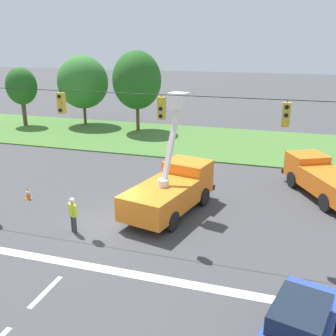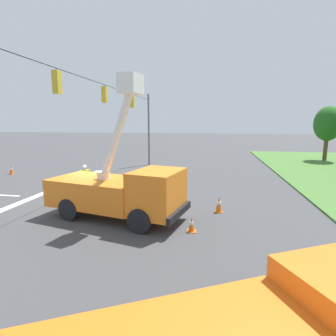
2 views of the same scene
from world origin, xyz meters
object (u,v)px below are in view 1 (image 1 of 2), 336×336
object	(u,v)px
road_worker	(73,213)
traffic_cone_mid_right	(168,176)
sedan_blue	(299,325)
traffic_cone_near_bucket	(203,187)
tree_centre	(137,80)
tree_west	(83,82)
tree_far_west	(21,86)
utility_truck_bucket_lift	(172,188)
traffic_cone_mid_left	(28,193)
utility_truck_support_near	(324,179)

from	to	relation	value
road_worker	traffic_cone_mid_right	world-z (taller)	road_worker
sedan_blue	traffic_cone_near_bucket	xyz separation A→B (m)	(-5.50, 11.68, -0.49)
tree_centre	traffic_cone_near_bucket	distance (m)	18.09
sedan_blue	traffic_cone_mid_right	bearing A→B (deg)	122.25
traffic_cone_mid_right	tree_west	bearing A→B (deg)	134.00
tree_centre	tree_far_west	bearing A→B (deg)	-174.50
tree_west	tree_centre	bearing A→B (deg)	-9.08
tree_far_west	utility_truck_bucket_lift	xyz separation A→B (m)	(21.41, -16.51, -2.87)
tree_west	traffic_cone_mid_left	distance (m)	21.22
sedan_blue	traffic_cone_mid_right	distance (m)	15.11
sedan_blue	road_worker	size ratio (longest dim) A/B	2.60
utility_truck_bucket_lift	utility_truck_support_near	bearing A→B (deg)	30.68
road_worker	traffic_cone_mid_right	size ratio (longest dim) A/B	2.18
traffic_cone_mid_left	traffic_cone_near_bucket	bearing A→B (deg)	23.77
tree_west	sedan_blue	distance (m)	35.06
traffic_cone_mid_left	traffic_cone_mid_right	bearing A→B (deg)	37.37
utility_truck_bucket_lift	traffic_cone_mid_left	xyz separation A→B (m)	(-8.48, -0.83, -0.99)
tree_far_west	utility_truck_bucket_lift	world-z (taller)	utility_truck_bucket_lift
tree_far_west	road_worker	xyz separation A→B (m)	(17.61, -20.21, -3.22)
utility_truck_support_near	traffic_cone_mid_left	world-z (taller)	utility_truck_support_near
utility_truck_support_near	traffic_cone_near_bucket	bearing A→B (deg)	-168.97
sedan_blue	road_worker	world-z (taller)	road_worker
sedan_blue	tree_west	bearing A→B (deg)	128.94
traffic_cone_near_bucket	traffic_cone_mid_left	bearing A→B (deg)	-156.23
utility_truck_support_near	traffic_cone_mid_left	xyz separation A→B (m)	(-16.37, -5.51, -0.75)
tree_centre	sedan_blue	size ratio (longest dim) A/B	1.73
traffic_cone_near_bucket	utility_truck_bucket_lift	bearing A→B (deg)	-106.26
tree_west	sedan_blue	size ratio (longest dim) A/B	1.60
tree_far_west	road_worker	distance (m)	27.00
sedan_blue	utility_truck_support_near	bearing A→B (deg)	83.79
tree_centre	traffic_cone_mid_right	xyz separation A→B (m)	(7.31, -13.29, -4.69)
utility_truck_support_near	traffic_cone_mid_right	size ratio (longest dim) A/B	8.40
tree_far_west	utility_truck_support_near	distance (m)	31.75
tree_far_west	tree_centre	world-z (taller)	tree_centre
tree_centre	utility_truck_support_near	world-z (taller)	tree_centre
tree_west	utility_truck_bucket_lift	bearing A→B (deg)	-50.57
utility_truck_bucket_lift	road_worker	distance (m)	5.31
sedan_blue	traffic_cone_mid_right	size ratio (longest dim) A/B	5.67
tree_west	utility_truck_support_near	size ratio (longest dim) A/B	1.08
tree_centre	traffic_cone_mid_left	world-z (taller)	tree_centre
utility_truck_support_near	utility_truck_bucket_lift	bearing A→B (deg)	-149.32
utility_truck_bucket_lift	traffic_cone_mid_right	size ratio (longest dim) A/B	8.24
sedan_blue	road_worker	xyz separation A→B (m)	(-10.27, 4.65, 0.21)
utility_truck_bucket_lift	sedan_blue	size ratio (longest dim) A/B	1.45
traffic_cone_mid_left	sedan_blue	bearing A→B (deg)	-26.68
traffic_cone_mid_left	traffic_cone_mid_right	size ratio (longest dim) A/B	0.89
traffic_cone_mid_right	utility_truck_bucket_lift	bearing A→B (deg)	-70.28
traffic_cone_mid_right	road_worker	bearing A→B (deg)	-105.22
tree_far_west	traffic_cone_near_bucket	size ratio (longest dim) A/B	10.00
tree_centre	traffic_cone_mid_left	size ratio (longest dim) A/B	10.96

